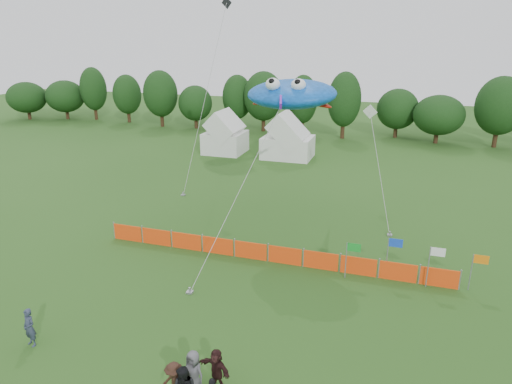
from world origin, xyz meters
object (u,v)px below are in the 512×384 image
(tent_right, at_px, (288,140))
(spectator_e, at_px, (194,373))
(spectator_f, at_px, (216,368))
(stingray_kite, at_px, (293,93))
(barrier_fence, at_px, (267,253))
(tent_left, at_px, (225,136))
(spectator_a, at_px, (29,328))

(tent_right, xyz_separation_m, spectator_e, (5.15, -33.61, -0.95))
(spectator_f, relative_size, stingray_kite, 0.09)
(barrier_fence, relative_size, spectator_e, 11.38)
(tent_left, relative_size, spectator_a, 2.54)
(tent_right, distance_m, spectator_e, 34.01)
(barrier_fence, bearing_deg, spectator_a, -124.95)
(barrier_fence, relative_size, spectator_f, 13.03)
(spectator_a, relative_size, stingray_kite, 0.10)
(stingray_kite, bearing_deg, barrier_fence, -91.22)
(spectator_a, bearing_deg, tent_right, 100.16)
(tent_right, xyz_separation_m, spectator_a, (-2.32, -33.19, -1.00))
(spectator_e, bearing_deg, barrier_fence, 107.01)
(tent_right, relative_size, spectator_e, 2.93)
(tent_right, relative_size, spectator_f, 3.36)
(tent_right, distance_m, stingray_kite, 20.24)
(spectator_e, relative_size, stingray_kite, 0.10)
(tent_left, distance_m, barrier_fence, 26.00)
(spectator_a, xyz_separation_m, spectator_f, (8.07, 0.18, -0.06))
(tent_left, relative_size, tent_right, 0.82)
(tent_left, height_order, spectator_f, tent_left)
(tent_right, relative_size, barrier_fence, 0.26)
(stingray_kite, bearing_deg, spectator_f, -86.28)
(tent_right, height_order, spectator_f, tent_right)
(stingray_kite, bearing_deg, tent_left, 122.68)
(spectator_a, distance_m, spectator_f, 8.08)
(tent_right, xyz_separation_m, barrier_fence, (4.70, -23.14, -1.33))
(barrier_fence, distance_m, spectator_f, 9.93)
(tent_left, bearing_deg, spectator_f, -68.87)
(tent_right, bearing_deg, spectator_e, -81.28)
(spectator_e, bearing_deg, stingray_kite, 105.85)
(tent_right, bearing_deg, stingray_kite, -75.37)
(tent_right, distance_m, barrier_fence, 23.65)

